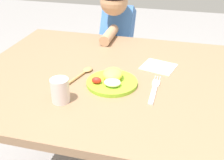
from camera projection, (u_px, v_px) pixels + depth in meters
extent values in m
cube|color=#8F6C4E|center=(134.00, 81.00, 1.18)|extent=(1.38, 0.93, 0.03)
cube|color=#987554|center=(53.00, 96.00, 1.79)|extent=(0.08, 0.08, 0.73)
cylinder|color=#8EC72C|center=(112.00, 83.00, 1.12)|extent=(0.20, 0.20, 0.02)
ellipsoid|color=#F8DC4B|center=(113.00, 74.00, 1.12)|extent=(0.08, 0.09, 0.04)
ellipsoid|color=red|center=(97.00, 80.00, 1.10)|extent=(0.04, 0.03, 0.03)
ellipsoid|color=silver|center=(112.00, 83.00, 1.08)|extent=(0.07, 0.06, 0.03)
cube|color=silver|center=(153.00, 94.00, 1.05)|extent=(0.02, 0.14, 0.01)
cube|color=silver|center=(156.00, 83.00, 1.13)|extent=(0.03, 0.04, 0.01)
cylinder|color=silver|center=(160.00, 79.00, 1.16)|extent=(0.00, 0.04, 0.00)
cylinder|color=silver|center=(157.00, 78.00, 1.16)|extent=(0.00, 0.04, 0.00)
cylinder|color=silver|center=(155.00, 78.00, 1.16)|extent=(0.00, 0.04, 0.00)
cylinder|color=#AD8250|center=(72.00, 81.00, 1.14)|extent=(0.06, 0.17, 0.01)
ellipsoid|color=#AD8250|center=(88.00, 69.00, 1.22)|extent=(0.05, 0.06, 0.02)
cylinder|color=silver|center=(60.00, 90.00, 1.00)|extent=(0.07, 0.07, 0.09)
cube|color=#413B64|center=(119.00, 88.00, 2.00)|extent=(0.20, 0.14, 0.59)
cube|color=#3F72BF|center=(117.00, 33.00, 1.72)|extent=(0.19, 0.27, 0.34)
sphere|color=tan|center=(114.00, 2.00, 1.56)|extent=(0.16, 0.16, 0.16)
cylinder|color=tan|center=(109.00, 35.00, 1.55)|extent=(0.06, 0.21, 0.06)
cube|color=white|center=(159.00, 67.00, 1.26)|extent=(0.17, 0.16, 0.00)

